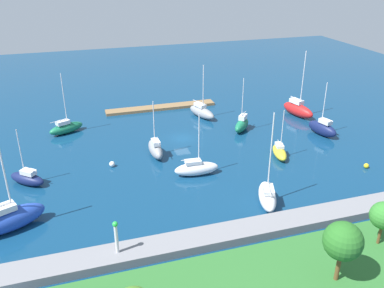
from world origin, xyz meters
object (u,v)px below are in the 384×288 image
(sailboat_green_outer_mooring, at_px, (242,124))
(pier_dock, at_px, (161,107))
(sailboat_gray_by_breakwater, at_px, (155,149))
(sailboat_gray_far_south, at_px, (202,112))
(park_tree_mideast, at_px, (384,216))
(sailboat_white_far_north, at_px, (267,196))
(sailboat_green_west_end, at_px, (66,128))
(mooring_buoy_white, at_px, (112,164))
(mooring_buoy_yellow, at_px, (366,166))
(sailboat_navy_lone_north, at_px, (27,178))
(sailboat_yellow_along_channel, at_px, (280,152))
(sailboat_red_lone_south, at_px, (298,109))
(sailboat_navy_mid_basin, at_px, (322,128))
(sailboat_blue_east_end, at_px, (10,219))
(harbor_beacon, at_px, (116,235))
(park_tree_center, at_px, (343,241))
(sailboat_white_near_pier, at_px, (196,168))

(sailboat_green_outer_mooring, bearing_deg, pier_dock, -102.65)
(sailboat_gray_by_breakwater, height_order, sailboat_gray_far_south, sailboat_gray_far_south)
(park_tree_mideast, relative_size, sailboat_white_far_north, 0.40)
(park_tree_mideast, distance_m, sailboat_green_west_end, 52.71)
(sailboat_green_west_end, height_order, mooring_buoy_white, sailboat_green_west_end)
(mooring_buoy_yellow, bearing_deg, pier_dock, -56.07)
(sailboat_green_outer_mooring, distance_m, sailboat_gray_far_south, 9.68)
(sailboat_green_outer_mooring, relative_size, sailboat_navy_lone_north, 1.20)
(sailboat_yellow_along_channel, bearing_deg, sailboat_red_lone_south, 154.66)
(sailboat_navy_mid_basin, xyz_separation_m, mooring_buoy_yellow, (0.76, 12.67, -0.91))
(park_tree_mideast, relative_size, sailboat_blue_east_end, 0.40)
(sailboat_red_lone_south, bearing_deg, sailboat_gray_far_south, -118.96)
(sailboat_gray_by_breakwater, xyz_separation_m, mooring_buoy_white, (6.97, 1.65, -0.80))
(pier_dock, height_order, sailboat_blue_east_end, sailboat_blue_east_end)
(pier_dock, xyz_separation_m, harbor_beacon, (14.80, 43.52, 2.89))
(park_tree_center, distance_m, sailboat_red_lone_south, 46.63)
(mooring_buoy_yellow, bearing_deg, sailboat_blue_east_end, 0.56)
(sailboat_green_outer_mooring, bearing_deg, sailboat_green_west_end, -63.47)
(pier_dock, distance_m, park_tree_mideast, 51.86)
(sailboat_yellow_along_channel, relative_size, sailboat_green_west_end, 0.74)
(park_tree_center, height_order, sailboat_gray_by_breakwater, sailboat_gray_by_breakwater)
(park_tree_center, relative_size, sailboat_navy_mid_basin, 0.65)
(sailboat_green_outer_mooring, distance_m, sailboat_green_west_end, 31.15)
(park_tree_center, bearing_deg, mooring_buoy_white, -61.50)
(sailboat_navy_mid_basin, relative_size, sailboat_white_far_north, 0.78)
(harbor_beacon, bearing_deg, sailboat_navy_mid_basin, -150.34)
(sailboat_green_outer_mooring, bearing_deg, sailboat_yellow_along_channel, 48.21)
(park_tree_center, distance_m, sailboat_white_far_north, 15.75)
(sailboat_white_near_pier, height_order, sailboat_yellow_along_channel, sailboat_white_near_pier)
(sailboat_white_near_pier, xyz_separation_m, sailboat_navy_mid_basin, (-25.36, -7.15, 0.23))
(pier_dock, relative_size, sailboat_gray_far_south, 2.17)
(park_tree_center, xyz_separation_m, sailboat_gray_by_breakwater, (9.85, -32.62, -4.33))
(sailboat_yellow_along_channel, bearing_deg, sailboat_green_outer_mooring, -160.25)
(harbor_beacon, distance_m, sailboat_gray_far_south, 42.19)
(sailboat_blue_east_end, bearing_deg, sailboat_white_near_pier, -9.83)
(park_tree_center, relative_size, sailboat_gray_far_south, 0.59)
(mooring_buoy_white, bearing_deg, sailboat_gray_by_breakwater, -166.72)
(mooring_buoy_white, bearing_deg, sailboat_gray_far_south, -141.10)
(pier_dock, xyz_separation_m, sailboat_gray_by_breakwater, (5.83, 20.99, 0.94))
(park_tree_center, xyz_separation_m, sailboat_red_lone_south, (-20.56, -41.65, -4.17))
(sailboat_navy_lone_north, height_order, sailboat_gray_far_south, sailboat_gray_far_south)
(pier_dock, relative_size, park_tree_mideast, 4.60)
(sailboat_green_outer_mooring, xyz_separation_m, sailboat_gray_far_south, (4.73, -8.45, -0.03))
(sailboat_navy_lone_north, xyz_separation_m, mooring_buoy_yellow, (-47.51, 9.81, -0.57))
(sailboat_gray_far_south, bearing_deg, sailboat_blue_east_end, -69.09)
(sailboat_navy_lone_north, relative_size, sailboat_gray_by_breakwater, 0.91)
(park_tree_center, relative_size, mooring_buoy_white, 7.34)
(harbor_beacon, xyz_separation_m, sailboat_navy_mid_basin, (-38.58, -21.97, -1.89))
(sailboat_gray_by_breakwater, height_order, sailboat_white_near_pier, sailboat_white_near_pier)
(sailboat_green_outer_mooring, height_order, mooring_buoy_yellow, sailboat_green_outer_mooring)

